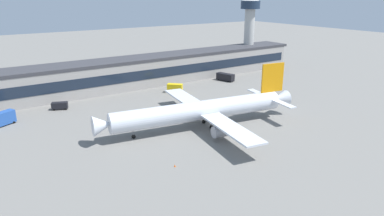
{
  "coord_description": "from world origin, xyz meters",
  "views": [
    {
      "loc": [
        -62.03,
        -79.27,
        38.07
      ],
      "look_at": [
        -5.52,
        4.12,
        5.0
      ],
      "focal_mm": 32.86,
      "sensor_mm": 36.0,
      "label": 1
    }
  ],
  "objects_px": {
    "control_tower": "(249,25)",
    "traffic_cone_0": "(175,166)",
    "airliner": "(202,110)",
    "catering_truck": "(2,118)",
    "crew_van": "(60,105)",
    "stair_truck": "(175,88)",
    "fuel_truck": "(225,77)"
  },
  "relations": [
    {
      "from": "stair_truck",
      "to": "catering_truck",
      "type": "relative_size",
      "value": 0.79
    },
    {
      "from": "catering_truck",
      "to": "traffic_cone_0",
      "type": "xyz_separation_m",
      "value": [
        29.07,
        -51.69,
        -2.01
      ]
    },
    {
      "from": "fuel_truck",
      "to": "traffic_cone_0",
      "type": "relative_size",
      "value": 15.89
    },
    {
      "from": "stair_truck",
      "to": "traffic_cone_0",
      "type": "height_order",
      "value": "stair_truck"
    },
    {
      "from": "traffic_cone_0",
      "to": "catering_truck",
      "type": "bearing_deg",
      "value": 119.35
    },
    {
      "from": "traffic_cone_0",
      "to": "control_tower",
      "type": "bearing_deg",
      "value": 39.36
    },
    {
      "from": "control_tower",
      "to": "crew_van",
      "type": "xyz_separation_m",
      "value": [
        -102.71,
        -17.67,
        -20.94
      ]
    },
    {
      "from": "control_tower",
      "to": "crew_van",
      "type": "height_order",
      "value": "control_tower"
    },
    {
      "from": "airliner",
      "to": "catering_truck",
      "type": "height_order",
      "value": "airliner"
    },
    {
      "from": "crew_van",
      "to": "catering_truck",
      "type": "height_order",
      "value": "catering_truck"
    },
    {
      "from": "airliner",
      "to": "traffic_cone_0",
      "type": "height_order",
      "value": "airliner"
    },
    {
      "from": "fuel_truck",
      "to": "catering_truck",
      "type": "relative_size",
      "value": 1.17
    },
    {
      "from": "airliner",
      "to": "traffic_cone_0",
      "type": "bearing_deg",
      "value": -139.67
    },
    {
      "from": "crew_van",
      "to": "catering_truck",
      "type": "bearing_deg",
      "value": -161.57
    },
    {
      "from": "control_tower",
      "to": "fuel_truck",
      "type": "xyz_separation_m",
      "value": [
        -29.54,
        -17.11,
        -20.52
      ]
    },
    {
      "from": "catering_truck",
      "to": "traffic_cone_0",
      "type": "relative_size",
      "value": 13.63
    },
    {
      "from": "crew_van",
      "to": "airliner",
      "type": "bearing_deg",
      "value": -53.1
    },
    {
      "from": "fuel_truck",
      "to": "airliner",
      "type": "bearing_deg",
      "value": -135.74
    },
    {
      "from": "catering_truck",
      "to": "stair_truck",
      "type": "bearing_deg",
      "value": 2.1
    },
    {
      "from": "crew_van",
      "to": "stair_truck",
      "type": "distance_m",
      "value": 44.07
    },
    {
      "from": "fuel_truck",
      "to": "stair_truck",
      "type": "distance_m",
      "value": 29.61
    },
    {
      "from": "control_tower",
      "to": "traffic_cone_0",
      "type": "height_order",
      "value": "control_tower"
    },
    {
      "from": "crew_van",
      "to": "catering_truck",
      "type": "xyz_separation_m",
      "value": [
        -18.38,
        -6.12,
        0.83
      ]
    },
    {
      "from": "control_tower",
      "to": "stair_truck",
      "type": "height_order",
      "value": "control_tower"
    },
    {
      "from": "control_tower",
      "to": "stair_truck",
      "type": "xyz_separation_m",
      "value": [
        -58.81,
        -21.51,
        -20.42
      ]
    },
    {
      "from": "stair_truck",
      "to": "crew_van",
      "type": "bearing_deg",
      "value": 175.01
    },
    {
      "from": "fuel_truck",
      "to": "traffic_cone_0",
      "type": "distance_m",
      "value": 85.53
    },
    {
      "from": "airliner",
      "to": "control_tower",
      "type": "xyz_separation_m",
      "value": [
        72.04,
        58.52,
        17.16
      ]
    },
    {
      "from": "airliner",
      "to": "catering_truck",
      "type": "xyz_separation_m",
      "value": [
        -49.05,
        34.73,
        -2.95
      ]
    },
    {
      "from": "crew_van",
      "to": "fuel_truck",
      "type": "bearing_deg",
      "value": 0.44
    },
    {
      "from": "control_tower",
      "to": "crew_van",
      "type": "relative_size",
      "value": 6.44
    },
    {
      "from": "control_tower",
      "to": "catering_truck",
      "type": "relative_size",
      "value": 4.79
    }
  ]
}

